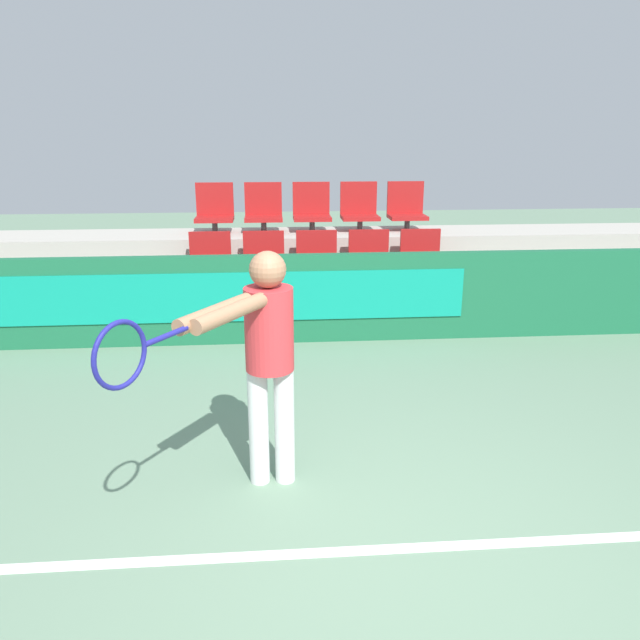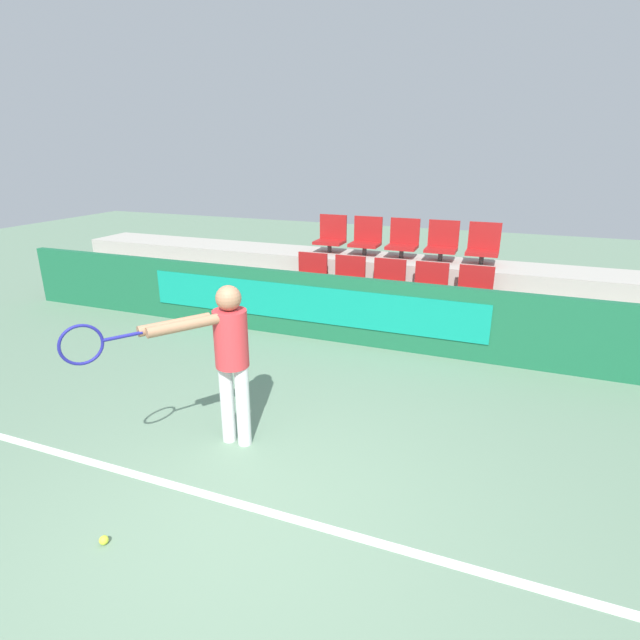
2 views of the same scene
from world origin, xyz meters
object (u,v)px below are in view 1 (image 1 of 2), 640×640
at_px(stadium_chair_1, 264,262).
at_px(stadium_chair_6, 263,210).
at_px(stadium_chair_5, 215,211).
at_px(stadium_chair_7, 312,210).
at_px(stadium_chair_4, 421,259).
at_px(stadium_chair_0, 210,263).
at_px(stadium_chair_3, 370,260).
at_px(stadium_chair_8, 359,209).
at_px(stadium_chair_9, 406,209).
at_px(stadium_chair_2, 317,261).
at_px(tennis_player, 263,349).

xyz_separation_m(stadium_chair_1, stadium_chair_6, (0.00, 0.93, 0.48)).
bearing_deg(stadium_chair_5, stadium_chair_7, 0.00).
distance_m(stadium_chair_4, stadium_chair_6, 2.15).
xyz_separation_m(stadium_chair_0, stadium_chair_6, (0.62, 0.93, 0.48)).
bearing_deg(stadium_chair_3, stadium_chair_8, 90.00).
xyz_separation_m(stadium_chair_3, stadium_chair_6, (-1.25, 0.93, 0.48)).
bearing_deg(stadium_chair_7, stadium_chair_9, 0.00).
relative_size(stadium_chair_1, stadium_chair_2, 1.00).
bearing_deg(stadium_chair_2, stadium_chair_7, 90.00).
xyz_separation_m(stadium_chair_0, tennis_player, (0.64, -3.58, 0.20)).
xyz_separation_m(stadium_chair_1, stadium_chair_3, (1.25, 0.00, 0.00)).
bearing_deg(stadium_chair_5, stadium_chair_0, -90.00).
bearing_deg(stadium_chair_8, stadium_chair_1, -143.19).
distance_m(stadium_chair_2, stadium_chair_8, 1.22).
distance_m(stadium_chair_7, stadium_chair_9, 1.25).
bearing_deg(stadium_chair_3, stadium_chair_9, 56.25).
bearing_deg(stadium_chair_5, stadium_chair_6, 0.00).
height_order(stadium_chair_4, stadium_chair_5, stadium_chair_5).
relative_size(stadium_chair_5, stadium_chair_9, 1.00).
relative_size(stadium_chair_3, stadium_chair_5, 1.00).
bearing_deg(stadium_chair_3, stadium_chair_1, 180.00).
distance_m(stadium_chair_2, stadium_chair_6, 1.22).
height_order(stadium_chair_9, tennis_player, stadium_chair_9).
xyz_separation_m(stadium_chair_2, stadium_chair_6, (-0.62, 0.93, 0.48)).
distance_m(stadium_chair_6, stadium_chair_8, 1.25).
height_order(stadium_chair_4, stadium_chair_9, stadium_chair_9).
bearing_deg(stadium_chair_9, stadium_chair_1, -153.49).
height_order(stadium_chair_5, stadium_chair_6, same).
relative_size(stadium_chair_3, tennis_player, 0.40).
relative_size(stadium_chair_4, stadium_chair_7, 1.00).
bearing_deg(stadium_chair_2, stadium_chair_3, 0.00).
relative_size(stadium_chair_1, stadium_chair_4, 1.00).
distance_m(stadium_chair_4, stadium_chair_8, 1.22).
bearing_deg(stadium_chair_6, stadium_chair_4, -26.51).
bearing_deg(stadium_chair_4, stadium_chair_3, 180.00).
bearing_deg(stadium_chair_0, stadium_chair_9, 20.51).
xyz_separation_m(stadium_chair_3, stadium_chair_8, (0.00, 0.93, 0.48)).
height_order(stadium_chair_1, stadium_chair_5, stadium_chair_5).
xyz_separation_m(stadium_chair_8, stadium_chair_9, (0.62, 0.00, 0.00)).
bearing_deg(stadium_chair_6, stadium_chair_5, 180.00).
bearing_deg(tennis_player, stadium_chair_8, 107.73).
height_order(stadium_chair_0, stadium_chair_3, same).
distance_m(stadium_chair_6, stadium_chair_9, 1.87).
height_order(stadium_chair_7, stadium_chair_9, same).
xyz_separation_m(stadium_chair_2, stadium_chair_8, (0.62, 0.93, 0.48)).
height_order(stadium_chair_5, stadium_chair_8, same).
height_order(stadium_chair_0, tennis_player, tennis_player).
height_order(stadium_chair_8, tennis_player, stadium_chair_8).
relative_size(stadium_chair_0, stadium_chair_5, 1.00).
bearing_deg(stadium_chair_7, stadium_chair_8, 0.00).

